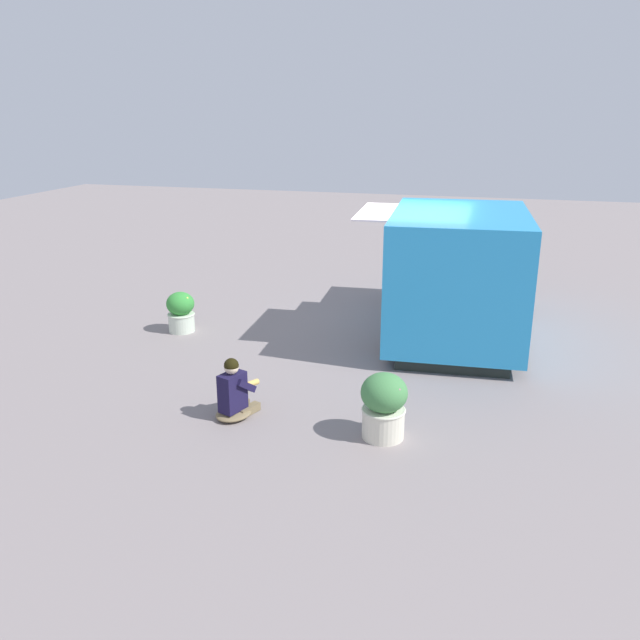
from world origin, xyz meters
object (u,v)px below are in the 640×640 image
food_truck (457,273)px  planter_flowering_far (384,405)px  planter_flowering_near (181,311)px  person_customer (234,394)px

food_truck → planter_flowering_far: food_truck is taller
planter_flowering_near → planter_flowering_far: bearing=-125.3°
planter_flowering_near → planter_flowering_far: size_ratio=0.87×
food_truck → person_customer: size_ratio=5.59×
person_customer → food_truck: bearing=-30.8°
planter_flowering_far → planter_flowering_near: bearing=54.7°
person_customer → planter_flowering_near: bearing=37.3°
food_truck → planter_flowering_far: size_ratio=5.52×
food_truck → planter_flowering_near: 5.12m
food_truck → planter_flowering_far: 4.47m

